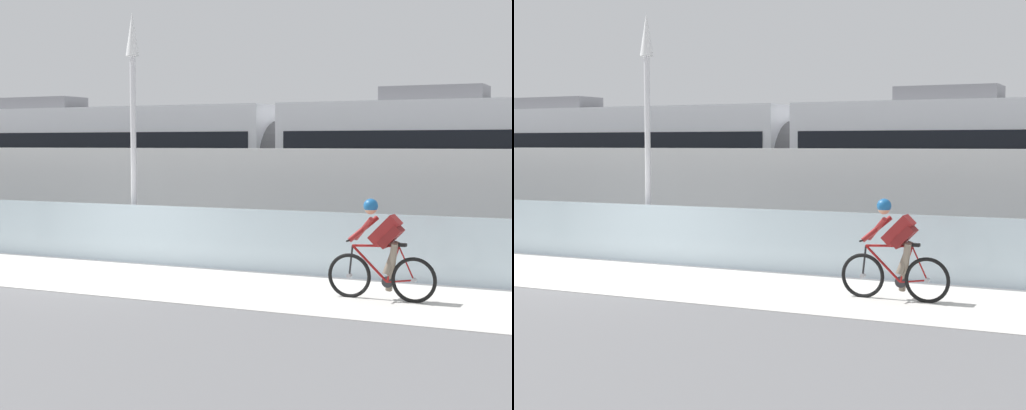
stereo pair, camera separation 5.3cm
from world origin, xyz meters
TOP-DOWN VIEW (x-y plane):
  - ground_plane at (0.00, 0.00)m, footprint 200.00×200.00m
  - bike_path_deck at (0.00, 0.00)m, footprint 32.00×3.20m
  - glass_parapet at (0.00, 1.85)m, footprint 32.00×0.05m
  - concrete_barrier_wall at (0.00, 3.65)m, footprint 32.00×0.36m
  - tram_rail_near at (0.00, 6.13)m, footprint 32.00×0.08m
  - tram_rail_far at (0.00, 7.57)m, footprint 32.00×0.08m
  - tram at (1.06, 6.85)m, footprint 22.56×2.54m
  - cyclist_on_bike at (5.64, 0.00)m, footprint 1.77×0.58m
  - lamp_post_antenna at (-0.41, 2.15)m, footprint 0.28×0.28m

SIDE VIEW (x-z plane):
  - ground_plane at x=0.00m, z-range 0.00..0.00m
  - tram_rail_near at x=0.00m, z-range 0.00..0.01m
  - tram_rail_far at x=0.00m, z-range 0.00..0.01m
  - bike_path_deck at x=0.00m, z-range 0.00..0.01m
  - glass_parapet at x=0.00m, z-range 0.00..1.21m
  - cyclist_on_bike at x=5.64m, z-range -0.02..1.59m
  - concrete_barrier_wall at x=0.00m, z-range 0.00..2.37m
  - tram at x=1.06m, z-range -0.01..3.80m
  - lamp_post_antenna at x=-0.41m, z-range 0.69..5.89m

